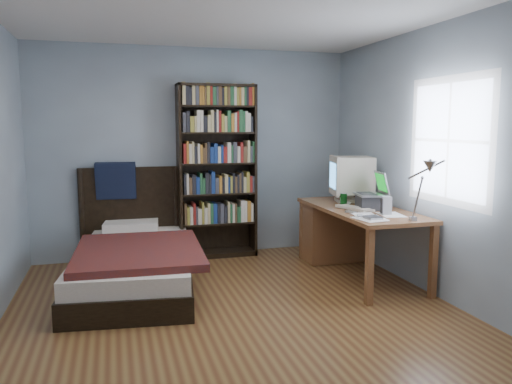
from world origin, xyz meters
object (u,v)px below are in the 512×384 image
Objects in this scene: soda_can at (344,199)px; keyboard at (355,208)px; crt_monitor at (350,176)px; desk at (340,228)px; bed at (135,259)px; speaker at (386,205)px; laptop at (370,199)px; desk_lamp at (428,173)px; bookshelf at (217,171)px.

keyboard is at bearing -92.83° from soda_can.
desk is at bearing 143.44° from crt_monitor.
keyboard is 2.29m from bed.
speaker is 2.55m from bed.
crt_monitor is 1.31× the size of keyboard.
keyboard reaches higher than desk.
laptop is at bearing -21.10° from keyboard.
keyboard is at bearing 96.46° from desk_lamp.
laptop is at bearing -63.23° from soda_can.
desk_lamp is at bearing -92.70° from laptop.
soda_can is (-0.15, 0.30, -0.04)m from laptop.
bookshelf reaches higher than desk_lamp.
laptop is 0.66× the size of desk_lamp.
desk_lamp reaches higher than soda_can.
desk_lamp reaches higher than keyboard.
crt_monitor is at bearing 0.34° from bed.
bed reaches higher than laptop.
keyboard is at bearing 176.13° from laptop.
keyboard is (-0.11, -0.57, 0.32)m from desk.
bed reaches higher than speaker.
speaker is at bearing -80.09° from keyboard.
crt_monitor is at bearing 100.52° from speaker.
desk_lamp is (0.01, -1.60, 0.78)m from desk.
soda_can is at bearing 69.94° from keyboard.
crt_monitor reaches higher than laptop.
desk is 1.59m from bookshelf.
bookshelf is (-1.33, 1.63, 0.22)m from speaker.
bed is at bearing 150.05° from keyboard.
speaker is (0.06, -0.89, 0.40)m from desk.
desk_lamp is at bearing -81.33° from speaker.
speaker reaches higher than desk.
soda_can reaches higher than keyboard.
crt_monitor is 1.55m from desk_lamp.
soda_can is (0.01, 0.29, 0.05)m from keyboard.
desk is 13.31× the size of soda_can.
keyboard is (-0.20, -0.51, -0.28)m from crt_monitor.
speaker is (0.00, -0.31, -0.02)m from laptop.
laptop reaches higher than speaker.
bed is at bearing 167.88° from laptop.
bookshelf is (-1.16, 1.30, 0.29)m from keyboard.
laptop is 1.88m from bookshelf.
laptop is 0.17× the size of bed.
crt_monitor is 0.36m from soda_can.
bookshelf is (-1.28, 2.33, -0.16)m from desk_lamp.
crt_monitor is 4.15× the size of soda_can.
keyboard is at bearing -111.26° from crt_monitor.
desk is 0.75× the size of bed.
soda_can is 0.06× the size of bed.
desk is 1.78m from desk_lamp.
soda_can is (-0.18, -0.22, -0.23)m from crt_monitor.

